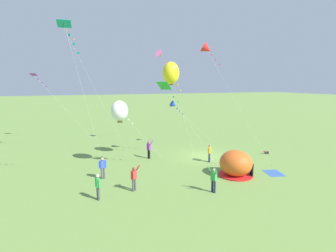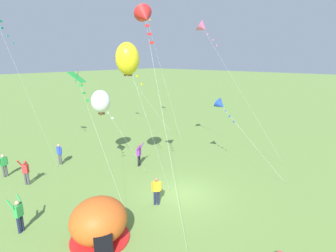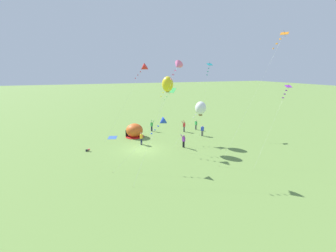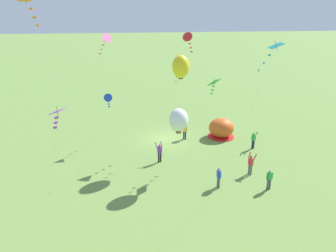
{
  "view_description": "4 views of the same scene",
  "coord_description": "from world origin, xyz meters",
  "views": [
    {
      "loc": [
        -23.15,
        12.85,
        7.5
      ],
      "look_at": [
        -0.45,
        4.03,
        3.48
      ],
      "focal_mm": 28.0,
      "sensor_mm": 36.0,
      "label": 1
    },
    {
      "loc": [
        -11.92,
        -9.3,
        8.42
      ],
      "look_at": [
        2.26,
        3.25,
        3.48
      ],
      "focal_mm": 28.0,
      "sensor_mm": 36.0,
      "label": 2
    },
    {
      "loc": [
        27.52,
        -6.4,
        10.21
      ],
      "look_at": [
        -0.15,
        3.7,
        2.82
      ],
      "focal_mm": 24.0,
      "sensor_mm": 36.0,
      "label": 3
    },
    {
      "loc": [
        4.03,
        32.17,
        13.34
      ],
      "look_at": [
        0.46,
        5.44,
        3.45
      ],
      "focal_mm": 35.0,
      "sensor_mm": 36.0,
      "label": 4
    }
  ],
  "objects": [
    {
      "name": "ground_plane",
      "position": [
        0.0,
        0.0,
        0.0
      ],
      "size": [
        300.0,
        300.0,
        0.0
      ],
      "primitive_type": "plane",
      "color": "olive"
    },
    {
      "name": "popup_tent",
      "position": [
        -6.02,
        0.26,
        1.0
      ],
      "size": [
        2.81,
        2.81,
        2.1
      ],
      "color": "#D8591E",
      "rests_on": "ground"
    },
    {
      "name": "picnic_blanket",
      "position": [
        -6.74,
        -3.07,
        0.01
      ],
      "size": [
        1.98,
        1.69,
        0.01
      ],
      "primitive_type": "cube",
      "rotation": [
        0.0,
        0.0,
        -0.26
      ],
      "color": "#3359A5",
      "rests_on": "ground"
    },
    {
      "name": "toddler_crawling",
      "position": [
        -1.65,
        -6.78,
        0.18
      ],
      "size": [
        0.35,
        0.55,
        0.32
      ],
      "color": "black",
      "rests_on": "ground"
    },
    {
      "name": "person_flying_kite",
      "position": [
        -8.29,
        3.71,
        1.0
      ],
      "size": [
        0.72,
        0.62,
        1.89
      ],
      "color": "#1E2347",
      "rests_on": "ground"
    },
    {
      "name": "person_center_field",
      "position": [
        -2.0,
        0.39,
        0.96
      ],
      "size": [
        0.47,
        0.43,
        1.72
      ],
      "color": "#1E2347",
      "rests_on": "ground"
    },
    {
      "name": "person_near_tent",
      "position": [
        -6.6,
        11.27,
        0.96
      ],
      "size": [
        0.58,
        0.31,
        1.72
      ],
      "color": "#4C4C51",
      "rests_on": "ground"
    },
    {
      "name": "person_watching_sky",
      "position": [
        -2.83,
        10.48,
        0.96
      ],
      "size": [
        0.28,
        0.59,
        1.72
      ],
      "color": "#4C4C51",
      "rests_on": "ground"
    },
    {
      "name": "person_far_back",
      "position": [
        -6.07,
        8.76,
        1.0
      ],
      "size": [
        0.67,
        0.72,
        1.89
      ],
      "color": "#4C4C51",
      "rests_on": "ground"
    },
    {
      "name": "person_strolling",
      "position": [
        1.23,
        5.43,
        1.0
      ],
      "size": [
        0.71,
        0.62,
        1.89
      ],
      "color": "black",
      "rests_on": "ground"
    },
    {
      "name": "kite_yellow",
      "position": [
        -0.87,
        3.91,
        8.36
      ],
      "size": [
        1.51,
        3.68,
        9.38
      ],
      "color": "silver",
      "rests_on": "ground"
    },
    {
      "name": "kite_green",
      "position": [
        -3.52,
        5.38,
        7.07
      ],
      "size": [
        1.3,
        5.56,
        7.65
      ],
      "color": "silver",
      "rests_on": "ground"
    },
    {
      "name": "kite_white",
      "position": [
        0.04,
        8.47,
        5.04
      ],
      "size": [
        1.51,
        5.15,
        5.96
      ],
      "color": "silver",
      "rests_on": "ground"
    },
    {
      "name": "kite_orange",
      "position": [
        8.97,
        12.39,
        13.12
      ],
      "size": [
        1.33,
        6.62,
        14.03
      ],
      "color": "silver",
      "rests_on": "ground"
    },
    {
      "name": "kite_purple",
      "position": [
        7.64,
        15.48,
        7.9
      ],
      "size": [
        2.99,
        6.65,
        8.63
      ],
      "color": "silver",
      "rests_on": "ground"
    },
    {
      "name": "kite_pink",
      "position": [
        5.55,
        2.66,
        10.62
      ],
      "size": [
        4.51,
        6.49,
        11.19
      ],
      "color": "silver",
      "rests_on": "ground"
    },
    {
      "name": "kite_blue",
      "position": [
        5.73,
        0.89,
        4.9
      ],
      "size": [
        0.83,
        5.89,
        5.42
      ],
      "color": "silver",
      "rests_on": "ground"
    },
    {
      "name": "kite_red",
      "position": [
        -2.09,
        0.98,
        10.45
      ],
      "size": [
        3.55,
        6.11,
        11.07
      ],
      "color": "silver",
      "rests_on": "ground"
    },
    {
      "name": "kite_teal",
      "position": [
        -5.14,
        12.54,
        10.62
      ],
      "size": [
        2.48,
        2.96,
        11.39
      ],
      "color": "silver",
      "rests_on": "ground"
    }
  ]
}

